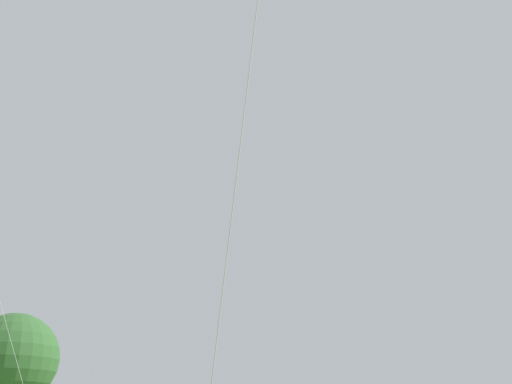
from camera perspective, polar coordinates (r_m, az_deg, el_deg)
The scene contains 1 object.
tree_oak_left at distance 57.56m, azimuth -22.39°, elevation -14.67°, with size 7.92×7.92×10.91m.
Camera 1 is at (-7.41, -0.79, 1.70)m, focal length 41.62 mm.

